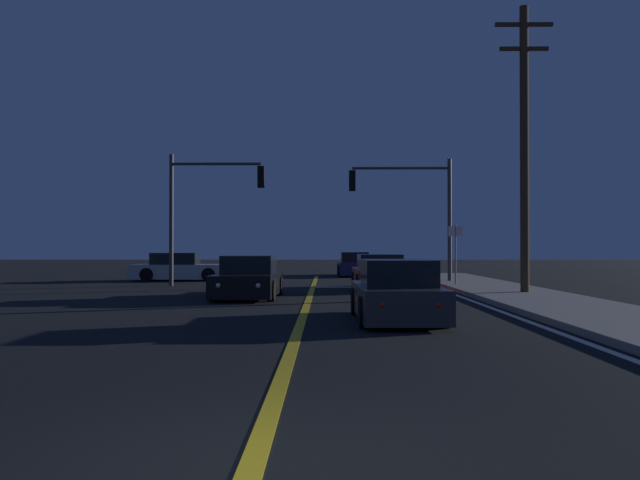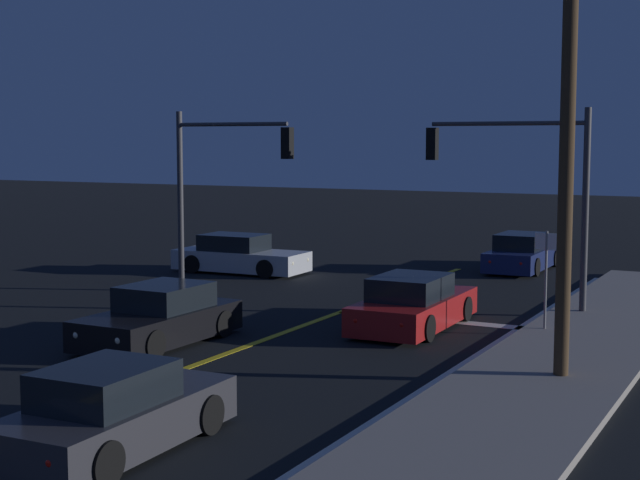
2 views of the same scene
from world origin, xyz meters
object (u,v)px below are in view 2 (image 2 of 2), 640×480
object	(u,v)px
car_side_waiting_red	(413,305)
street_sign_corner	(546,265)
car_mid_block_charcoal	(114,414)
traffic_signal_near_right	(523,175)
car_parked_curb_black	(160,318)
utility_pole_right	(568,121)
car_far_approaching_silver	(239,256)
traffic_signal_far_left	(220,172)
car_lead_oncoming_navy	(522,254)

from	to	relation	value
car_side_waiting_red	street_sign_corner	bearing A→B (deg)	12.46
car_mid_block_charcoal	traffic_signal_near_right	world-z (taller)	traffic_signal_near_right
car_parked_curb_black	street_sign_corner	xyz separation A→B (m)	(7.58, 5.02, 1.09)
car_side_waiting_red	car_mid_block_charcoal	bearing A→B (deg)	-93.55
car_mid_block_charcoal	car_parked_curb_black	bearing A→B (deg)	120.59
car_side_waiting_red	street_sign_corner	xyz separation A→B (m)	(3.08, 0.73, 1.09)
utility_pole_right	car_mid_block_charcoal	bearing A→B (deg)	-124.79
traffic_signal_near_right	car_far_approaching_silver	bearing A→B (deg)	-15.07
traffic_signal_far_left	car_far_approaching_silver	bearing A→B (deg)	115.67
car_parked_curb_black	traffic_signal_near_right	distance (m)	10.46
car_mid_block_charcoal	car_far_approaching_silver	world-z (taller)	same
street_sign_corner	car_parked_curb_black	bearing A→B (deg)	-146.51
car_side_waiting_red	traffic_signal_near_right	xyz separation A→B (m)	(1.72, 3.53, 3.12)
traffic_signal_far_left	street_sign_corner	bearing A→B (deg)	-7.87
car_far_approaching_silver	car_lead_oncoming_navy	world-z (taller)	same
car_parked_curb_black	utility_pole_right	bearing A→B (deg)	-174.73
car_side_waiting_red	car_lead_oncoming_navy	size ratio (longest dim) A/B	1.02
car_far_approaching_silver	car_side_waiting_red	distance (m)	11.18
car_far_approaching_silver	utility_pole_right	world-z (taller)	utility_pole_right
car_far_approaching_silver	traffic_signal_near_right	xyz separation A→B (m)	(10.84, -2.92, 3.12)
traffic_signal_near_right	utility_pole_right	size ratio (longest dim) A/B	0.57
car_parked_curb_black	car_lead_oncoming_navy	bearing A→B (deg)	-103.39
car_parked_curb_black	street_sign_corner	bearing A→B (deg)	-145.61
traffic_signal_far_left	street_sign_corner	size ratio (longest dim) A/B	2.21
car_parked_curb_black	traffic_signal_near_right	xyz separation A→B (m)	(6.22, 7.82, 3.12)
car_parked_curb_black	car_far_approaching_silver	bearing A→B (deg)	-65.80
car_lead_oncoming_navy	traffic_signal_far_left	distance (m)	11.94
traffic_signal_far_left	traffic_signal_near_right	bearing A→B (deg)	9.07
car_side_waiting_red	utility_pole_right	bearing A→B (deg)	-39.68
car_mid_block_charcoal	street_sign_corner	size ratio (longest dim) A/B	1.68
car_lead_oncoming_navy	traffic_signal_near_right	size ratio (longest dim) A/B	0.83
traffic_signal_far_left	utility_pole_right	size ratio (longest dim) A/B	0.58
car_parked_curb_black	car_mid_block_charcoal	bearing A→B (deg)	122.70
car_far_approaching_silver	utility_pole_right	bearing A→B (deg)	52.15
car_parked_curb_black	car_side_waiting_red	distance (m)	6.21
car_far_approaching_silver	traffic_signal_far_left	bearing A→B (deg)	24.26
car_mid_block_charcoal	car_side_waiting_red	distance (m)	10.76
car_side_waiting_red	traffic_signal_far_left	distance (m)	7.99
car_mid_block_charcoal	car_lead_oncoming_navy	world-z (taller)	same
traffic_signal_near_right	utility_pole_right	bearing A→B (deg)	111.19
street_sign_corner	utility_pole_right	bearing A→B (deg)	-72.08
car_far_approaching_silver	car_side_waiting_red	size ratio (longest dim) A/B	1.03
car_far_approaching_silver	traffic_signal_near_right	bearing A→B (deg)	73.53
traffic_signal_far_left	car_side_waiting_red	bearing A→B (deg)	-16.84
car_far_approaching_silver	car_parked_curb_black	world-z (taller)	same
traffic_signal_far_left	car_parked_curb_black	bearing A→B (deg)	-68.33
traffic_signal_near_right	car_side_waiting_red	bearing A→B (deg)	64.08
car_far_approaching_silver	car_side_waiting_red	bearing A→B (deg)	53.33
car_side_waiting_red	street_sign_corner	distance (m)	3.35
utility_pole_right	car_far_approaching_silver	bearing A→B (deg)	143.55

